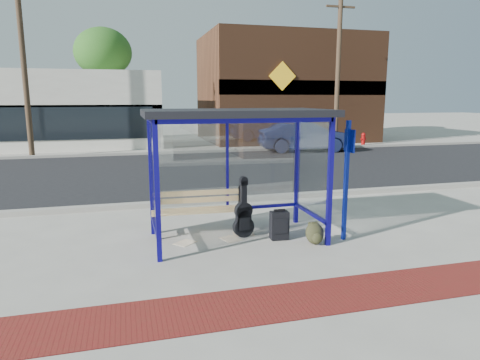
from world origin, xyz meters
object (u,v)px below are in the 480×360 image
object	(u,v)px
bench	(200,208)
fire_hydrant	(363,139)
backpack	(315,234)
guitar_bag	(243,216)
parked_car	(305,136)
suitcase	(279,225)

from	to	relation	value
bench	fire_hydrant	size ratio (longest dim) A/B	2.48
bench	backpack	distance (m)	2.28
guitar_bag	fire_hydrant	distance (m)	16.99
backpack	guitar_bag	bearing A→B (deg)	149.05
bench	parked_car	size ratio (longest dim) A/B	0.42
backpack	suitcase	bearing A→B (deg)	143.24
bench	parked_car	distance (m)	13.82
guitar_bag	parked_car	size ratio (longest dim) A/B	0.24
bench	suitcase	bearing A→B (deg)	-28.00
guitar_bag	parked_car	distance (m)	13.87
guitar_bag	backpack	bearing A→B (deg)	-41.71
guitar_bag	parked_car	bearing A→B (deg)	52.72
bench	guitar_bag	xyz separation A→B (m)	(0.75, -0.50, -0.09)
bench	backpack	bearing A→B (deg)	-30.42
backpack	parked_car	bearing A→B (deg)	69.04
suitcase	backpack	distance (m)	0.69
suitcase	parked_car	xyz separation A→B (m)	(6.00, 12.50, 0.48)
guitar_bag	fire_hydrant	bearing A→B (deg)	42.78
guitar_bag	parked_car	xyz separation A→B (m)	(6.61, 12.18, 0.34)
guitar_bag	backpack	size ratio (longest dim) A/B	2.72
fire_hydrant	bench	bearing A→B (deg)	-131.44
suitcase	parked_car	world-z (taller)	parked_car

